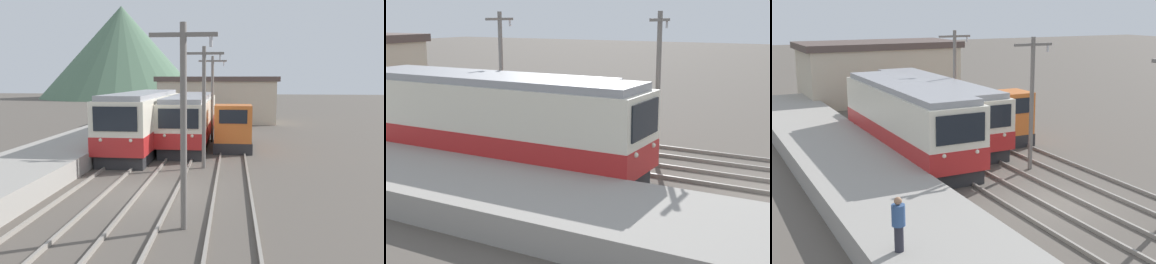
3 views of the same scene
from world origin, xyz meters
The scene contains 13 objects.
ground_plane centered at (0.00, 0.00, 0.00)m, with size 200.00×200.00×0.00m, color #564F47.
platform_left centered at (-6.25, 0.00, 0.46)m, with size 4.50×54.00×0.91m, color gray.
track_left centered at (-2.60, 0.00, 0.07)m, with size 1.54×60.00×0.14m.
track_center centered at (0.20, 0.00, 0.07)m, with size 1.54×60.00×0.14m.
track_right centered at (3.20, 0.00, 0.07)m, with size 1.54×60.00×0.14m.
commuter_train_left centered at (-2.60, 9.28, 1.74)m, with size 2.84×12.35×3.76m.
commuter_train_center centered at (0.20, 12.14, 1.62)m, with size 2.84×13.30×3.47m.
shunting_locomotive centered at (3.20, 10.48, 1.21)m, with size 2.40×5.99×3.00m.
catenary_mast_near centered at (1.71, -3.65, 3.42)m, with size 2.00×0.20×6.22m.
catenary_mast_mid centered at (1.71, 4.37, 3.42)m, with size 2.00×0.20×6.22m.
catenary_mast_far centered at (1.71, 12.40, 3.42)m, with size 2.00×0.20×6.22m.
station_building centered at (1.49, 26.00, 2.44)m, with size 12.60×6.30×4.84m.
mountain_backdrop centered at (-24.31, 77.91, 11.17)m, with size 39.95×39.95×22.33m.
Camera 1 is at (3.13, -14.61, 4.60)m, focal length 35.00 mm.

